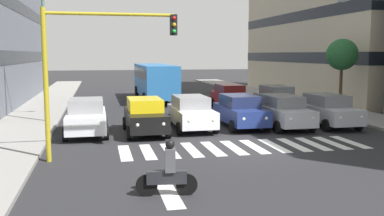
# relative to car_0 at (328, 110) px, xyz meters

# --- Properties ---
(ground_plane) EXTENTS (180.00, 180.00, 0.00)m
(ground_plane) POSITION_rel_car_0_xyz_m (6.13, 4.05, -0.89)
(ground_plane) COLOR #262628
(crosswalk_markings) EXTENTS (10.35, 2.80, 0.01)m
(crosswalk_markings) POSITION_rel_car_0_xyz_m (6.13, 4.05, -0.88)
(crosswalk_markings) COLOR silver
(crosswalk_markings) RESTS_ON ground_plane
(lane_arrow_1) EXTENTS (0.50, 2.20, 0.01)m
(lane_arrow_1) POSITION_rel_car_0_xyz_m (10.20, 9.55, -0.88)
(lane_arrow_1) COLOR silver
(lane_arrow_1) RESTS_ON ground_plane
(car_0) EXTENTS (2.02, 4.44, 1.72)m
(car_0) POSITION_rel_car_0_xyz_m (0.00, 0.00, 0.00)
(car_0) COLOR #B2B7BC
(car_0) RESTS_ON ground_plane
(car_1) EXTENTS (2.02, 4.44, 1.72)m
(car_1) POSITION_rel_car_0_xyz_m (2.56, -0.06, 0.00)
(car_1) COLOR #B2B7BC
(car_1) RESTS_ON ground_plane
(car_2) EXTENTS (2.02, 4.44, 1.72)m
(car_2) POSITION_rel_car_0_xyz_m (4.72, -0.65, 0.00)
(car_2) COLOR navy
(car_2) RESTS_ON ground_plane
(car_3) EXTENTS (2.02, 4.44, 1.72)m
(car_3) POSITION_rel_car_0_xyz_m (7.39, -0.65, 0.00)
(car_3) COLOR silver
(car_3) RESTS_ON ground_plane
(car_4) EXTENTS (2.02, 4.44, 1.72)m
(car_4) POSITION_rel_car_0_xyz_m (9.84, 0.02, 0.00)
(car_4) COLOR black
(car_4) RESTS_ON ground_plane
(car_5) EXTENTS (2.02, 4.44, 1.72)m
(car_5) POSITION_rel_car_0_xyz_m (12.64, -0.25, 0.00)
(car_5) COLOR silver
(car_5) RESTS_ON ground_plane
(car_row2_0) EXTENTS (2.02, 4.44, 1.72)m
(car_row2_0) POSITION_rel_car_0_xyz_m (2.85, -8.39, 0.00)
(car_row2_0) COLOR maroon
(car_row2_0) RESTS_ON ground_plane
(car_row2_1) EXTENTS (2.02, 4.44, 1.72)m
(car_row2_1) POSITION_rel_car_0_xyz_m (0.08, -6.53, 0.00)
(car_row2_1) COLOR #B2B7BC
(car_row2_1) RESTS_ON ground_plane
(bus_behind_traffic) EXTENTS (2.78, 10.50, 3.00)m
(bus_behind_traffic) POSITION_rel_car_0_xyz_m (7.39, -15.02, 0.97)
(bus_behind_traffic) COLOR #286BAD
(bus_behind_traffic) RESTS_ON ground_plane
(motorcycle_with_rider) EXTENTS (1.70, 0.40, 1.57)m
(motorcycle_with_rider) POSITION_rel_car_0_xyz_m (10.25, 9.51, -0.24)
(motorcycle_with_rider) COLOR black
(motorcycle_with_rider) RESTS_ON ground_plane
(traffic_light_gantry) EXTENTS (4.82, 0.36, 5.50)m
(traffic_light_gantry) POSITION_rel_car_0_xyz_m (12.46, 4.86, 2.85)
(traffic_light_gantry) COLOR #AD991E
(traffic_light_gantry) RESTS_ON ground_plane
(street_lamp_left) EXTENTS (3.28, 0.28, 6.58)m
(street_lamp_left) POSITION_rel_car_0_xyz_m (-2.01, 1.50, 3.37)
(street_lamp_left) COLOR #4C6B56
(street_lamp_left) RESTS_ON sidewalk_left
(street_lamp_right) EXTENTS (3.15, 0.28, 7.34)m
(street_lamp_right) POSITION_rel_car_0_xyz_m (14.35, -4.19, 3.77)
(street_lamp_right) COLOR #4C6B56
(street_lamp_right) RESTS_ON sidewalk_right
(street_tree_1) EXTENTS (2.06, 2.06, 4.73)m
(street_tree_1) POSITION_rel_car_0_xyz_m (-3.69, -4.83, 2.93)
(street_tree_1) COLOR #513823
(street_tree_1) RESTS_ON sidewalk_left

